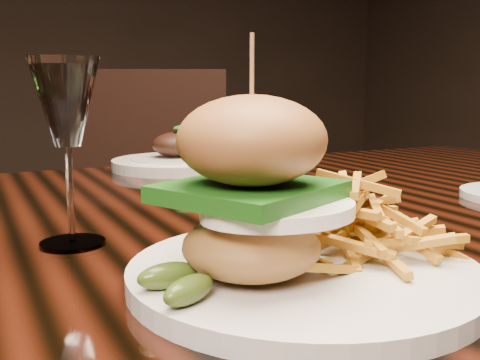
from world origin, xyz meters
name	(u,v)px	position (x,y,z in m)	size (l,w,h in m)	color
dining_table	(240,269)	(0.00, 0.00, 0.67)	(1.60, 0.90, 0.75)	black
burger_plate	(299,223)	(-0.08, -0.26, 0.80)	(0.27, 0.27, 0.19)	silver
ramekin	(244,195)	(0.01, 0.01, 0.77)	(0.07, 0.07, 0.03)	silver
wine_glass	(66,109)	(-0.21, -0.07, 0.88)	(0.07, 0.07, 0.18)	white
far_dish	(177,160)	(0.05, 0.37, 0.77)	(0.24, 0.24, 0.08)	silver
chair_far	(145,218)	(0.14, 0.88, 0.54)	(0.61, 0.61, 0.95)	black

